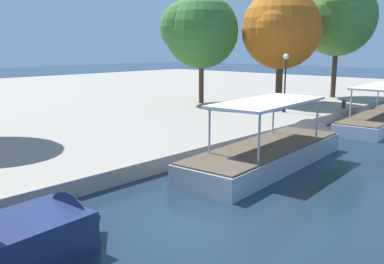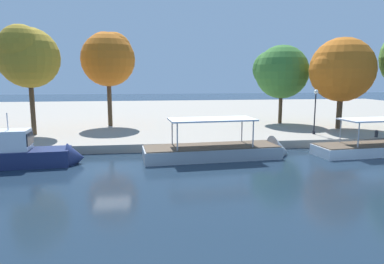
{
  "view_description": "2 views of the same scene",
  "coord_description": "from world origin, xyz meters",
  "px_view_note": "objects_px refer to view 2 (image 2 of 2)",
  "views": [
    {
      "loc": [
        -9.47,
        -8.66,
        5.69
      ],
      "look_at": [
        6.43,
        6.07,
        1.34
      ],
      "focal_mm": 39.84,
      "sensor_mm": 36.0,
      "label": 1
    },
    {
      "loc": [
        2.47,
        -24.05,
        6.4
      ],
      "look_at": [
        6.21,
        3.51,
        1.95
      ],
      "focal_mm": 32.3,
      "sensor_mm": 36.0,
      "label": 2
    }
  ],
  "objects_px": {
    "tree_0": "(342,68)",
    "tree_3": "(280,72)",
    "motor_yacht_1": "(20,155)",
    "tree_4": "(26,54)",
    "tour_boat_2": "(224,153)",
    "mooring_bollard_0": "(376,133)",
    "tree_1": "(108,56)",
    "lamp_post": "(315,105)"
  },
  "relations": [
    {
      "from": "lamp_post",
      "to": "tree_3",
      "type": "distance_m",
      "value": 9.21
    },
    {
      "from": "tree_1",
      "to": "tree_3",
      "type": "bearing_deg",
      "value": -1.34
    },
    {
      "from": "tree_1",
      "to": "tree_4",
      "type": "distance_m",
      "value": 9.28
    },
    {
      "from": "lamp_post",
      "to": "tree_0",
      "type": "bearing_deg",
      "value": 36.69
    },
    {
      "from": "tree_4",
      "to": "lamp_post",
      "type": "bearing_deg",
      "value": -6.27
    },
    {
      "from": "tree_0",
      "to": "tree_4",
      "type": "distance_m",
      "value": 32.49
    },
    {
      "from": "motor_yacht_1",
      "to": "tree_1",
      "type": "relative_size",
      "value": 0.82
    },
    {
      "from": "motor_yacht_1",
      "to": "mooring_bollard_0",
      "type": "height_order",
      "value": "motor_yacht_1"
    },
    {
      "from": "motor_yacht_1",
      "to": "tree_4",
      "type": "distance_m",
      "value": 12.46
    },
    {
      "from": "tour_boat_2",
      "to": "lamp_post",
      "type": "xyz_separation_m",
      "value": [
        10.61,
        5.91,
        3.28
      ]
    },
    {
      "from": "motor_yacht_1",
      "to": "tree_4",
      "type": "xyz_separation_m",
      "value": [
        -2.11,
        9.58,
        7.69
      ]
    },
    {
      "from": "tour_boat_2",
      "to": "tree_1",
      "type": "bearing_deg",
      "value": 120.08
    },
    {
      "from": "motor_yacht_1",
      "to": "tree_3",
      "type": "distance_m",
      "value": 30.18
    },
    {
      "from": "tree_0",
      "to": "tree_3",
      "type": "xyz_separation_m",
      "value": [
        -4.97,
        5.18,
        -0.33
      ]
    },
    {
      "from": "motor_yacht_1",
      "to": "tour_boat_2",
      "type": "relative_size",
      "value": 0.74
    },
    {
      "from": "mooring_bollard_0",
      "to": "tree_1",
      "type": "bearing_deg",
      "value": 155.79
    },
    {
      "from": "tree_4",
      "to": "motor_yacht_1",
      "type": "bearing_deg",
      "value": -77.61
    },
    {
      "from": "tour_boat_2",
      "to": "tree_4",
      "type": "distance_m",
      "value": 21.12
    },
    {
      "from": "tree_0",
      "to": "tree_1",
      "type": "distance_m",
      "value": 26.05
    },
    {
      "from": "tour_boat_2",
      "to": "tree_1",
      "type": "relative_size",
      "value": 1.11
    },
    {
      "from": "tree_1",
      "to": "tree_3",
      "type": "xyz_separation_m",
      "value": [
        20.42,
        -0.48,
        -1.79
      ]
    },
    {
      "from": "motor_yacht_1",
      "to": "tree_0",
      "type": "relative_size",
      "value": 0.9
    },
    {
      "from": "lamp_post",
      "to": "tree_4",
      "type": "bearing_deg",
      "value": 173.73
    },
    {
      "from": "tour_boat_2",
      "to": "tree_0",
      "type": "bearing_deg",
      "value": 27.31
    },
    {
      "from": "mooring_bollard_0",
      "to": "tree_0",
      "type": "relative_size",
      "value": 0.07
    },
    {
      "from": "motor_yacht_1",
      "to": "tree_0",
      "type": "distance_m",
      "value": 32.59
    },
    {
      "from": "tree_3",
      "to": "tree_0",
      "type": "bearing_deg",
      "value": -46.19
    },
    {
      "from": "tour_boat_2",
      "to": "mooring_bollard_0",
      "type": "distance_m",
      "value": 16.0
    },
    {
      "from": "tour_boat_2",
      "to": "tree_4",
      "type": "xyz_separation_m",
      "value": [
        -17.29,
        8.98,
        8.14
      ]
    },
    {
      "from": "tree_1",
      "to": "tree_4",
      "type": "xyz_separation_m",
      "value": [
        -7.08,
        -5.99,
        -0.26
      ]
    },
    {
      "from": "tree_1",
      "to": "tree_0",
      "type": "bearing_deg",
      "value": -12.56
    },
    {
      "from": "tree_0",
      "to": "lamp_post",
      "type": "bearing_deg",
      "value": -143.31
    },
    {
      "from": "lamp_post",
      "to": "tree_4",
      "type": "height_order",
      "value": "tree_4"
    },
    {
      "from": "tour_boat_2",
      "to": "tree_4",
      "type": "relative_size",
      "value": 1.16
    },
    {
      "from": "mooring_bollard_0",
      "to": "tree_1",
      "type": "height_order",
      "value": "tree_1"
    },
    {
      "from": "tour_boat_2",
      "to": "tree_3",
      "type": "distance_m",
      "value": 18.92
    },
    {
      "from": "lamp_post",
      "to": "tour_boat_2",
      "type": "bearing_deg",
      "value": -150.87
    },
    {
      "from": "tree_1",
      "to": "tree_3",
      "type": "distance_m",
      "value": 20.51
    },
    {
      "from": "tree_3",
      "to": "lamp_post",
      "type": "bearing_deg",
      "value": -87.3
    },
    {
      "from": "tree_1",
      "to": "tree_4",
      "type": "height_order",
      "value": "tree_1"
    },
    {
      "from": "tree_0",
      "to": "tree_4",
      "type": "xyz_separation_m",
      "value": [
        -32.47,
        -0.34,
        1.2
      ]
    },
    {
      "from": "mooring_bollard_0",
      "to": "lamp_post",
      "type": "bearing_deg",
      "value": 152.92
    }
  ]
}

